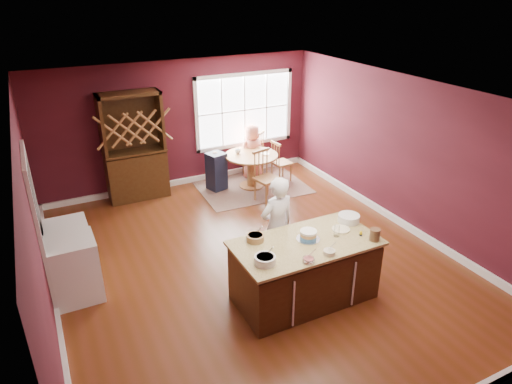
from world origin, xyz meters
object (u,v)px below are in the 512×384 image
baker (277,227)px  washer (75,269)px  seated_woman (252,151)px  dryer (70,249)px  layer_cake (308,235)px  chair_south (267,177)px  chair_north (253,152)px  high_chair (216,171)px  chair_east (282,161)px  dining_table (251,164)px  toddler (213,152)px  hutch (134,147)px  kitchen_island (304,271)px

baker → washer: 2.93m
seated_woman → dryer: size_ratio=1.43×
baker → washer: (-2.83, 0.71, -0.33)m
baker → layer_cake: baker is taller
chair_south → chair_north: bearing=60.9°
washer → high_chair: bearing=39.1°
layer_cake → chair_east: (1.73, 3.76, -0.51)m
baker → layer_cake: 0.73m
dining_table → high_chair: size_ratio=1.33×
washer → dining_table: bearing=31.1°
layer_cake → toddler: bearing=86.8°
chair_south → hutch: bearing=135.7°
baker → layer_cake: size_ratio=4.87×
dining_table → high_chair: 0.77m
high_chair → dining_table: bearing=-32.8°
hutch → chair_south: bearing=-30.7°
kitchen_island → washer: bearing=153.1°
layer_cake → seated_woman: seated_woman is taller
baker → seated_woman: (1.33, 3.55, -0.17)m
seated_woman → high_chair: 1.03m
chair_north → toddler: size_ratio=3.93×
baker → washer: size_ratio=1.72×
dryer → chair_south: bearing=13.5°
chair_east → toddler: chair_east is taller
hutch → dining_table: bearing=-14.0°
layer_cake → baker: bearing=98.3°
dining_table → washer: size_ratio=1.23×
kitchen_island → chair_east: bearing=64.9°
layer_cake → chair_north: bearing=73.1°
chair_east → seated_woman: size_ratio=0.77×
layer_cake → washer: layer_cake is taller
kitchen_island → chair_north: chair_north is taller
toddler → seated_woman: bearing=7.4°
toddler → washer: toddler is taller
toddler → hutch: size_ratio=0.12×
chair_north → dryer: size_ratio=1.17×
seated_woman → high_chair: bearing=5.8°
chair_south → dryer: chair_south is taller
baker → layer_cake: (0.10, -0.70, 0.19)m
layer_cake → seated_woman: bearing=73.9°
dining_table → high_chair: (-0.73, 0.22, -0.10)m
kitchen_island → chair_south: bearing=71.6°
chair_east → dryer: size_ratio=1.10×
washer → chair_north: bearing=35.6°
hutch → dryer: size_ratio=2.52×
baker → layer_cake: bearing=90.6°
kitchen_island → toddler: (0.29, 4.17, 0.37)m
dining_table → hutch: hutch is taller
seated_woman → dryer: bearing=18.8°
layer_cake → toddler: 4.13m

